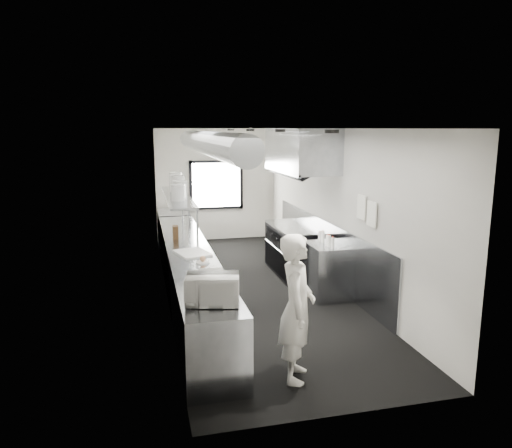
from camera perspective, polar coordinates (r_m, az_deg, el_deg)
floor at (r=8.69m, az=-0.45°, el=-7.56°), size 3.00×8.00×0.01m
ceiling at (r=8.23m, az=-0.49°, el=11.23°), size 3.00×8.00×0.01m
wall_back at (r=12.24m, az=-4.73°, el=4.64°), size 3.00×0.02×2.80m
wall_front at (r=4.64m, az=10.86°, el=-6.57°), size 3.00×0.02×2.80m
wall_left at (r=8.14m, az=-10.81°, el=1.13°), size 0.02×8.00×2.80m
wall_right at (r=8.80m, az=9.09°, el=1.94°), size 0.02×8.00×2.80m
wall_cladding at (r=9.24m, az=8.10°, el=-2.98°), size 0.03×5.50×1.10m
hvac_duct at (r=8.50m, az=-5.77°, el=9.49°), size 0.40×6.40×0.40m
service_window at (r=12.20m, az=-4.70°, el=4.62°), size 1.36×0.05×1.25m
exhaust_hood at (r=9.21m, az=5.25°, el=8.64°), size 0.81×2.20×0.88m
prep_counter at (r=7.90m, az=-7.82°, el=-6.18°), size 0.70×6.00×0.90m
pass_shelf at (r=9.13m, az=-9.22°, el=3.12°), size 0.45×3.00×0.68m
range at (r=9.47m, az=4.71°, el=-3.04°), size 0.88×1.60×0.94m
bottle_station at (r=8.25m, az=8.50°, el=-5.45°), size 0.65×0.80×0.90m
far_work_table at (r=11.48m, az=-9.71°, el=-0.74°), size 0.70×1.20×0.90m
notice_sheet_a at (r=7.68m, az=12.36°, el=1.97°), size 0.02×0.28×0.38m
notice_sheet_b at (r=7.38m, az=13.52°, el=1.16°), size 0.02×0.28×0.38m
line_cook at (r=5.46m, az=4.85°, el=-9.82°), size 0.59×0.72×1.69m
microwave at (r=5.38m, az=-5.17°, el=-7.68°), size 0.61×0.51×0.32m
deli_tub_a at (r=5.94m, az=-7.53°, el=-6.99°), size 0.20×0.20×0.11m
deli_tub_b at (r=5.91m, az=-7.63°, el=-7.18°), size 0.14×0.14×0.09m
newspaper at (r=6.53m, az=-5.16°, el=-5.70°), size 0.33×0.41×0.01m
small_plate at (r=7.01m, az=-6.30°, el=-4.51°), size 0.21×0.21×0.02m
pastry at (r=6.99m, az=-6.31°, el=-4.10°), size 0.09×0.09×0.09m
cutting_board at (r=7.54m, az=-7.52°, el=-3.38°), size 0.59×0.69×0.02m
knife_block at (r=8.58m, az=-9.49°, el=-0.95°), size 0.10×0.21×0.22m
plate_stack_a at (r=8.46m, az=-9.18°, el=3.69°), size 0.31×0.31×0.28m
plate_stack_b at (r=8.67m, az=-8.95°, el=4.01°), size 0.31×0.31×0.32m
plate_stack_c at (r=9.18m, az=-9.23°, el=4.53°), size 0.30×0.30×0.36m
plate_stack_d at (r=9.68m, az=-9.51°, el=4.92°), size 0.29×0.29×0.38m
squeeze_bottle_a at (r=7.87m, az=9.03°, el=-2.23°), size 0.08×0.08×0.18m
squeeze_bottle_b at (r=7.97m, az=8.61°, el=-2.00°), size 0.08×0.08×0.19m
squeeze_bottle_c at (r=8.06m, az=8.41°, el=-1.93°), size 0.07×0.07×0.16m
squeeze_bottle_d at (r=8.25m, az=7.90°, el=-1.49°), size 0.07×0.07×0.20m
squeeze_bottle_e at (r=8.33m, az=7.55°, el=-1.45°), size 0.07×0.07×0.17m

